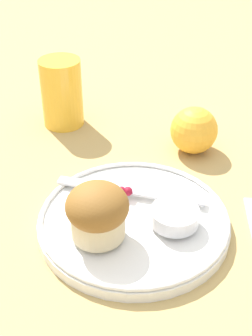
{
  "coord_description": "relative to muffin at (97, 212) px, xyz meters",
  "views": [
    {
      "loc": [
        0.04,
        -0.44,
        0.4
      ],
      "look_at": [
        0.01,
        0.05,
        0.06
      ],
      "focal_mm": 50.0,
      "sensor_mm": 36.0,
      "label": 1
    }
  ],
  "objects": [
    {
      "name": "ground_plane",
      "position": [
        0.02,
        0.04,
        -0.05
      ],
      "size": [
        3.0,
        3.0,
        0.0
      ],
      "primitive_type": "plane",
      "color": "tan"
    },
    {
      "name": "plate",
      "position": [
        0.04,
        0.03,
        -0.04
      ],
      "size": [
        0.24,
        0.24,
        0.02
      ],
      "color": "white",
      "rests_on": "ground_plane"
    },
    {
      "name": "muffin",
      "position": [
        0.0,
        0.0,
        0.0
      ],
      "size": [
        0.07,
        0.07,
        0.07
      ],
      "color": "beige",
      "rests_on": "plate"
    },
    {
      "name": "cream_ramekin",
      "position": [
        0.09,
        0.03,
        -0.02
      ],
      "size": [
        0.06,
        0.06,
        0.02
      ],
      "color": "silver",
      "rests_on": "plate"
    },
    {
      "name": "berry_pair",
      "position": [
        0.02,
        0.08,
        -0.03
      ],
      "size": [
        0.02,
        0.01,
        0.01
      ],
      "color": "maroon",
      "rests_on": "plate"
    },
    {
      "name": "butter_knife",
      "position": [
        0.03,
        0.08,
        -0.03
      ],
      "size": [
        0.2,
        0.05,
        0.0
      ],
      "rotation": [
        0.0,
        0.0,
        -0.17
      ],
      "color": "silver",
      "rests_on": "plate"
    },
    {
      "name": "orange_fruit",
      "position": [
        0.12,
        0.22,
        -0.02
      ],
      "size": [
        0.07,
        0.07,
        0.07
      ],
      "color": "#F4A82D",
      "rests_on": "ground_plane"
    },
    {
      "name": "juice_glass",
      "position": [
        -0.1,
        0.29,
        0.0
      ],
      "size": [
        0.07,
        0.07,
        0.11
      ],
      "color": "gold",
      "rests_on": "ground_plane"
    }
  ]
}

